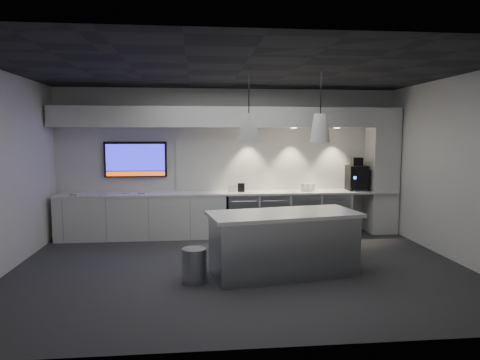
{
  "coord_description": "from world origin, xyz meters",
  "views": [
    {
      "loc": [
        -0.66,
        -6.39,
        2.05
      ],
      "look_at": [
        0.1,
        1.1,
        1.26
      ],
      "focal_mm": 32.0,
      "sensor_mm": 36.0,
      "label": 1
    }
  ],
  "objects": [
    {
      "name": "bin",
      "position": [
        -0.71,
        -0.55,
        0.24
      ],
      "size": [
        0.4,
        0.4,
        0.48
      ],
      "primitive_type": "cylinder",
      "rotation": [
        0.0,
        0.0,
        0.18
      ],
      "color": "gray",
      "rests_on": "floor"
    },
    {
      "name": "back_counter",
      "position": [
        0.0,
        2.17,
        0.88
      ],
      "size": [
        6.8,
        0.65,
        0.04
      ],
      "primitive_type": "cube",
      "color": "white",
      "rests_on": "left_base_cabinets"
    },
    {
      "name": "fridge_unit_c",
      "position": [
        1.51,
        2.17,
        0.42
      ],
      "size": [
        0.6,
        0.61,
        0.85
      ],
      "primitive_type": "cube",
      "color": "gray",
      "rests_on": "floor"
    },
    {
      "name": "fridge_unit_a",
      "position": [
        0.25,
        2.17,
        0.42
      ],
      "size": [
        0.6,
        0.61,
        0.85
      ],
      "primitive_type": "cube",
      "color": "gray",
      "rests_on": "floor"
    },
    {
      "name": "sign_white",
      "position": [
        0.04,
        2.13,
        0.97
      ],
      "size": [
        0.18,
        0.08,
        0.14
      ],
      "primitive_type": "cube",
      "rotation": [
        0.0,
        0.0,
        0.32
      ],
      "color": "white",
      "rests_on": "back_counter"
    },
    {
      "name": "wall_front",
      "position": [
        0.0,
        -2.5,
        1.5
      ],
      "size": [
        7.0,
        0.0,
        7.0
      ],
      "primitive_type": "plane",
      "rotation": [
        -1.57,
        0.0,
        0.0
      ],
      "color": "silver",
      "rests_on": "floor"
    },
    {
      "name": "cup_cluster",
      "position": [
        1.6,
        2.17,
        0.98
      ],
      "size": [
        0.29,
        0.18,
        0.16
      ],
      "primitive_type": null,
      "color": "white",
      "rests_on": "back_counter"
    },
    {
      "name": "tray_d",
      "position": [
        -1.73,
        2.13,
        0.91
      ],
      "size": [
        0.2,
        0.2,
        0.02
      ],
      "primitive_type": "cube",
      "rotation": [
        0.0,
        0.0,
        -0.35
      ],
      "color": "#B3B3B3",
      "rests_on": "back_counter"
    },
    {
      "name": "soffit",
      "position": [
        0.0,
        2.2,
        2.4
      ],
      "size": [
        6.9,
        0.6,
        0.4
      ],
      "primitive_type": "cube",
      "color": "silver",
      "rests_on": "wall_back"
    },
    {
      "name": "pendant_right",
      "position": [
        1.12,
        -0.33,
        2.15
      ],
      "size": [
        0.29,
        0.29,
        1.11
      ],
      "color": "silver",
      "rests_on": "ceiling"
    },
    {
      "name": "left_base_cabinets",
      "position": [
        -1.75,
        2.17,
        0.43
      ],
      "size": [
        3.3,
        0.63,
        0.86
      ],
      "primitive_type": "cube",
      "color": "silver",
      "rests_on": "floor"
    },
    {
      "name": "ceiling",
      "position": [
        0.0,
        0.0,
        3.0
      ],
      "size": [
        7.0,
        7.0,
        0.0
      ],
      "primitive_type": "plane",
      "rotation": [
        3.14,
        0.0,
        0.0
      ],
      "color": "black",
      "rests_on": "wall_back"
    },
    {
      "name": "tray_a",
      "position": [
        -3.01,
        2.08,
        0.91
      ],
      "size": [
        0.2,
        0.2,
        0.02
      ],
      "primitive_type": "cube",
      "rotation": [
        0.0,
        0.0,
        -0.34
      ],
      "color": "#B3B3B3",
      "rests_on": "back_counter"
    },
    {
      "name": "coffee_machine",
      "position": [
        2.65,
        2.2,
        1.18
      ],
      "size": [
        0.4,
        0.56,
        0.69
      ],
      "rotation": [
        0.0,
        0.0,
        -0.06
      ],
      "color": "black",
      "rests_on": "back_counter"
    },
    {
      "name": "island",
      "position": [
        0.6,
        -0.33,
        0.47
      ],
      "size": [
        2.31,
        1.31,
        0.92
      ],
      "rotation": [
        0.0,
        0.0,
        0.18
      ],
      "color": "gray",
      "rests_on": "floor"
    },
    {
      "name": "sign_black",
      "position": [
        0.23,
        2.17,
        0.99
      ],
      "size": [
        0.14,
        0.04,
        0.18
      ],
      "primitive_type": "cube",
      "rotation": [
        0.0,
        0.0,
        -0.14
      ],
      "color": "black",
      "rests_on": "back_counter"
    },
    {
      "name": "fridge_unit_b",
      "position": [
        0.88,
        2.17,
        0.42
      ],
      "size": [
        0.6,
        0.61,
        0.85
      ],
      "primitive_type": "cube",
      "color": "gray",
      "rests_on": "floor"
    },
    {
      "name": "tray_c",
      "position": [
        -2.06,
        2.17,
        0.91
      ],
      "size": [
        0.18,
        0.18,
        0.02
      ],
      "primitive_type": "cube",
      "rotation": [
        0.0,
        0.0,
        0.16
      ],
      "color": "#B3B3B3",
      "rests_on": "back_counter"
    },
    {
      "name": "tray_b",
      "position": [
        -2.5,
        2.1,
        0.91
      ],
      "size": [
        0.19,
        0.19,
        0.02
      ],
      "primitive_type": "cube",
      "rotation": [
        0.0,
        0.0,
        0.24
      ],
      "color": "#B3B3B3",
      "rests_on": "back_counter"
    },
    {
      "name": "wall_right",
      "position": [
        3.5,
        0.0,
        1.5
      ],
      "size": [
        0.0,
        7.0,
        7.0
      ],
      "primitive_type": "plane",
      "rotation": [
        1.57,
        0.0,
        -1.57
      ],
      "color": "silver",
      "rests_on": "floor"
    },
    {
      "name": "backsplash",
      "position": [
        1.2,
        2.48,
        1.55
      ],
      "size": [
        4.6,
        0.03,
        1.3
      ],
      "primitive_type": "cube",
      "color": "silver",
      "rests_on": "wall_back"
    },
    {
      "name": "fridge_unit_d",
      "position": [
        2.14,
        2.17,
        0.42
      ],
      "size": [
        0.6,
        0.61,
        0.85
      ],
      "primitive_type": "cube",
      "color": "gray",
      "rests_on": "floor"
    },
    {
      "name": "wall_tv",
      "position": [
        -1.9,
        2.45,
        1.56
      ],
      "size": [
        1.25,
        0.07,
        0.72
      ],
      "color": "black",
      "rests_on": "wall_back"
    },
    {
      "name": "pendant_left",
      "position": [
        0.08,
        -0.33,
        2.15
      ],
      "size": [
        0.29,
        0.29,
        1.11
      ],
      "color": "silver",
      "rests_on": "ceiling"
    },
    {
      "name": "column",
      "position": [
        3.2,
        2.2,
        1.3
      ],
      "size": [
        0.55,
        0.55,
        2.6
      ],
      "primitive_type": "cube",
      "color": "silver",
      "rests_on": "floor"
    },
    {
      "name": "floor",
      "position": [
        0.0,
        0.0,
        0.0
      ],
      "size": [
        7.0,
        7.0,
        0.0
      ],
      "primitive_type": "plane",
      "color": "#2E2E31",
      "rests_on": "ground"
    },
    {
      "name": "wall_back",
      "position": [
        0.0,
        2.5,
        1.5
      ],
      "size": [
        7.0,
        0.0,
        7.0
      ],
      "primitive_type": "plane",
      "rotation": [
        1.57,
        0.0,
        0.0
      ],
      "color": "silver",
      "rests_on": "floor"
    }
  ]
}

